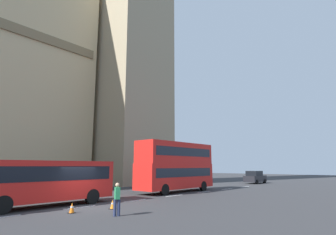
% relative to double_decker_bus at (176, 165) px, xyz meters
% --- Properties ---
extents(ground_plane, '(160.00, 160.00, 0.00)m').
position_rel_double_decker_bus_xyz_m(ground_plane, '(-11.66, -2.00, -2.71)').
color(ground_plane, '#333335').
extents(lane_centre_marking, '(39.00, 0.16, 0.01)m').
position_rel_double_decker_bus_xyz_m(lane_centre_marking, '(-7.30, -2.00, -2.70)').
color(lane_centre_marking, silver).
rests_on(lane_centre_marking, ground_plane).
extents(double_decker_bus, '(9.50, 2.54, 4.90)m').
position_rel_double_decker_bus_xyz_m(double_decker_bus, '(0.00, 0.00, 0.00)').
color(double_decker_bus, red).
rests_on(double_decker_bus, ground_plane).
extents(sedan_lead, '(4.40, 1.86, 1.85)m').
position_rel_double_decker_bus_xyz_m(sedan_lead, '(18.47, -0.05, -1.79)').
color(sedan_lead, black).
rests_on(sedan_lead, ground_plane).
extents(traffic_cone_west, '(0.36, 0.36, 0.58)m').
position_rel_double_decker_bus_xyz_m(traffic_cone_west, '(-13.34, -3.56, -2.43)').
color(traffic_cone_west, black).
rests_on(traffic_cone_west, ground_plane).
extents(traffic_cone_middle, '(0.36, 0.36, 0.58)m').
position_rel_double_decker_bus_xyz_m(traffic_cone_middle, '(-10.95, -4.06, -2.43)').
color(traffic_cone_middle, black).
rests_on(traffic_cone_middle, ground_plane).
extents(pedestrian_by_kerb, '(0.40, 0.47, 1.69)m').
position_rel_double_decker_bus_xyz_m(pedestrian_by_kerb, '(-12.26, -6.14, -1.80)').
color(pedestrian_by_kerb, '#262D4C').
rests_on(pedestrian_by_kerb, ground_plane).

